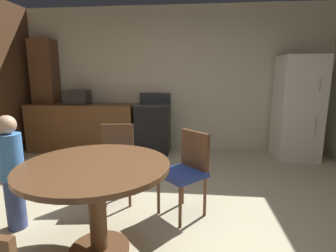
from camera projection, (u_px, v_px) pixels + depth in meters
The scene contains 11 objects.
ground_plane at pixel (146, 236), 2.38m from camera, with size 14.00×14.00×0.00m, color beige.
wall_back at pixel (174, 80), 5.07m from camera, with size 6.01×0.12×2.70m, color beige.
kitchen_counter at pixel (83, 128), 5.02m from camera, with size 2.01×0.60×0.90m, color brown.
pantry_column at pixel (47, 95), 5.16m from camera, with size 0.44×0.36×2.10m, color brown.
oven_range at pixel (153, 128), 4.89m from camera, with size 0.60×0.60×1.10m.
refrigerator at pixel (297, 108), 4.50m from camera, with size 0.68×0.68×1.76m.
microwave at pixel (77, 97), 4.92m from camera, with size 0.44×0.32×0.26m, color #2D2B28.
dining_table at pixel (96, 183), 2.07m from camera, with size 1.17×1.17×0.76m.
chair_north at pixel (117, 157), 3.06m from camera, with size 0.45×0.45×0.87m.
chair_northeast at pixel (187, 168), 2.70m from camera, with size 0.57×0.57×0.87m.
person_child at pixel (12, 170), 2.41m from camera, with size 0.27×0.27×1.09m.
Camera 1 is at (0.42, -2.11, 1.44)m, focal length 28.04 mm.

